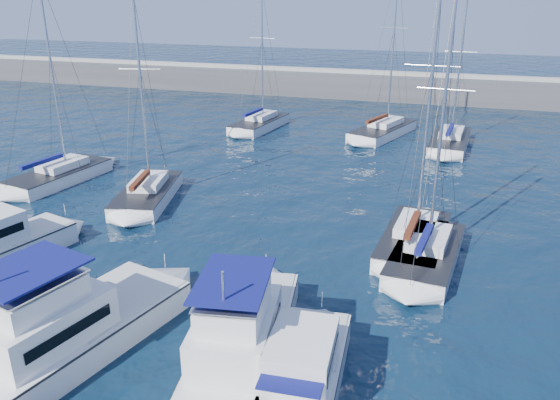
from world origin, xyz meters
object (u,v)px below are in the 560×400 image
(sailboat_mid_a, at_px, (59,175))
(motor_yacht_stbd_outer, at_px, (304,372))
(sailboat_mid_b, at_px, (148,194))
(motor_yacht_port_inner, at_px, (61,330))
(motor_yacht_port_outer, at_px, (2,245))
(sailboat_mid_d, at_px, (414,239))
(sailboat_back_a, at_px, (260,124))
(sailboat_back_c, at_px, (450,142))
(sailboat_mid_e, at_px, (426,254))
(sailboat_back_b, at_px, (383,130))
(motor_yacht_stbd_inner, at_px, (241,341))

(sailboat_mid_a, bearing_deg, motor_yacht_stbd_outer, -26.30)
(sailboat_mid_b, bearing_deg, motor_yacht_port_inner, -84.63)
(motor_yacht_port_outer, bearing_deg, sailboat_mid_d, 36.28)
(motor_yacht_port_inner, distance_m, sailboat_mid_d, 18.51)
(motor_yacht_stbd_outer, distance_m, sailboat_back_a, 39.42)
(sailboat_mid_d, relative_size, sailboat_back_c, 1.19)
(motor_yacht_stbd_outer, relative_size, sailboat_mid_a, 0.45)
(sailboat_mid_a, xyz_separation_m, sailboat_mid_e, (26.77, -5.26, -0.00))
(sailboat_mid_d, bearing_deg, sailboat_mid_a, 177.13)
(motor_yacht_stbd_outer, xyz_separation_m, sailboat_back_c, (4.50, 35.19, -0.44))
(motor_yacht_port_inner, height_order, sailboat_mid_a, sailboat_mid_a)
(motor_yacht_port_inner, xyz_separation_m, sailboat_back_b, (7.76, 38.17, -0.61))
(sailboat_back_b, bearing_deg, sailboat_back_c, -1.24)
(sailboat_mid_a, bearing_deg, sailboat_mid_e, -1.55)
(motor_yacht_port_inner, xyz_separation_m, sailboat_mid_d, (12.46, 13.68, -0.60))
(motor_yacht_port_outer, distance_m, sailboat_back_c, 37.36)
(motor_yacht_port_inner, bearing_deg, sailboat_mid_b, 123.14)
(motor_yacht_port_inner, relative_size, sailboat_back_b, 0.65)
(motor_yacht_stbd_inner, distance_m, sailboat_back_a, 37.76)
(motor_yacht_port_outer, distance_m, motor_yacht_stbd_outer, 18.47)
(motor_yacht_stbd_inner, bearing_deg, sailboat_back_a, 99.21)
(motor_yacht_port_outer, bearing_deg, sailboat_mid_a, 130.46)
(sailboat_mid_a, xyz_separation_m, sailboat_mid_d, (26.05, -3.67, 0.01))
(motor_yacht_port_inner, relative_size, sailboat_back_a, 0.74)
(sailboat_mid_d, bearing_deg, sailboat_back_b, 106.00)
(sailboat_mid_d, distance_m, sailboat_back_c, 22.18)
(sailboat_mid_b, xyz_separation_m, sailboat_back_b, (13.09, 22.38, 0.01))
(sailboat_mid_b, distance_m, sailboat_back_a, 21.56)
(motor_yacht_port_inner, distance_m, motor_yacht_stbd_inner, 7.05)
(sailboat_back_b, bearing_deg, motor_yacht_port_outer, -96.80)
(sailboat_back_b, xyz_separation_m, sailboat_back_c, (6.31, -2.37, -0.02))
(sailboat_mid_e, bearing_deg, sailboat_mid_d, 121.38)
(motor_yacht_port_outer, bearing_deg, sailboat_back_a, 99.11)
(motor_yacht_stbd_inner, relative_size, sailboat_mid_b, 0.72)
(motor_yacht_port_outer, relative_size, sailboat_mid_a, 0.49)
(motor_yacht_port_outer, height_order, sailboat_mid_a, sailboat_mid_a)
(motor_yacht_port_outer, height_order, sailboat_back_c, sailboat_back_c)
(sailboat_mid_e, bearing_deg, sailboat_back_c, 94.74)
(motor_yacht_stbd_inner, bearing_deg, motor_yacht_port_inner, -177.12)
(sailboat_mid_a, relative_size, sailboat_back_c, 1.13)
(motor_yacht_port_outer, distance_m, sailboat_mid_e, 22.26)
(motor_yacht_port_outer, xyz_separation_m, sailboat_back_a, (3.43, 31.56, -0.43))
(sailboat_mid_d, height_order, sailboat_back_a, sailboat_mid_d)
(motor_yacht_port_outer, xyz_separation_m, sailboat_mid_d, (20.62, 7.90, -0.41))
(motor_yacht_port_inner, distance_m, sailboat_back_a, 37.64)
(motor_yacht_stbd_outer, xyz_separation_m, sailboat_mid_e, (3.61, 11.48, -0.42))
(sailboat_mid_e, distance_m, sailboat_back_a, 30.96)
(sailboat_mid_a, height_order, sailboat_back_a, sailboat_mid_a)
(motor_yacht_port_outer, relative_size, motor_yacht_port_inner, 0.70)
(motor_yacht_port_inner, xyz_separation_m, sailboat_mid_a, (-13.59, 17.35, -0.61))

